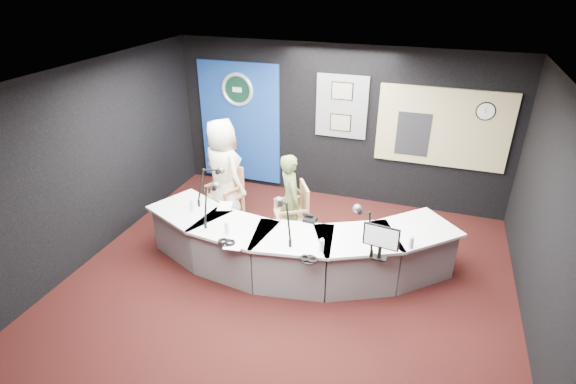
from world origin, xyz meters
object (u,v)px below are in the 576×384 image
(armchair_left, at_px, (225,193))
(person_man, at_px, (223,172))
(armchair_right, at_px, (290,216))
(broadcast_desk, at_px, (292,246))
(person_woman, at_px, (291,199))

(armchair_left, xyz_separation_m, person_man, (0.00, 0.00, 0.40))
(person_man, bearing_deg, armchair_right, -162.35)
(armchair_left, distance_m, armchair_right, 1.30)
(armchair_left, height_order, person_man, person_man)
(broadcast_desk, distance_m, person_woman, 0.84)
(armchair_right, bearing_deg, person_man, -132.32)
(armchair_left, xyz_separation_m, person_woman, (1.27, -0.27, 0.24))
(broadcast_desk, relative_size, armchair_left, 4.55)
(armchair_left, relative_size, person_woman, 0.67)
(broadcast_desk, distance_m, person_man, 1.89)
(armchair_right, bearing_deg, armchair_left, -132.32)
(broadcast_desk, bearing_deg, armchair_left, 147.37)
(armchair_right, height_order, person_woman, person_woman)
(armchair_left, xyz_separation_m, armchair_right, (1.27, -0.27, -0.05))
(armchair_left, bearing_deg, person_woman, 8.58)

